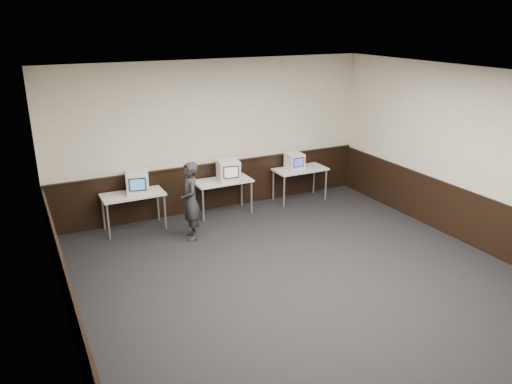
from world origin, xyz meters
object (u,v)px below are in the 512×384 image
at_px(emac_left, 137,182).
at_px(emac_center, 228,170).
at_px(person, 190,201).
at_px(desk_left, 133,197).
at_px(desk_right, 300,171).
at_px(desk_center, 223,183).
at_px(emac_right, 295,161).

distance_m(emac_left, emac_center, 1.90).
distance_m(emac_center, person, 1.44).
xyz_separation_m(desk_left, desk_right, (3.80, 0.00, 0.00)).
relative_size(desk_center, emac_left, 2.26).
height_order(emac_left, emac_right, emac_left).
bearing_deg(desk_center, emac_center, -24.81).
distance_m(desk_right, person, 3.07).
relative_size(desk_center, desk_right, 1.00).
xyz_separation_m(desk_center, emac_center, (0.11, -0.05, 0.29)).
distance_m(desk_center, emac_right, 1.79).
relative_size(emac_right, person, 0.26).
distance_m(desk_right, emac_left, 3.70).
bearing_deg(desk_center, desk_right, 0.00).
distance_m(desk_center, emac_center, 0.31).
xyz_separation_m(desk_left, emac_right, (3.67, 0.04, 0.25)).
bearing_deg(desk_right, emac_left, 179.67).
xyz_separation_m(emac_center, person, (-1.15, -0.85, -0.22)).
bearing_deg(emac_right, person, -160.05).
bearing_deg(emac_right, emac_left, -178.25).
bearing_deg(emac_left, person, -37.68).
height_order(desk_left, emac_right, emac_right).
bearing_deg(desk_center, emac_right, 1.22).
height_order(desk_left, emac_center, emac_center).
relative_size(desk_right, person, 0.80).
relative_size(desk_left, desk_right, 1.00).
height_order(emac_left, person, person).
height_order(emac_center, person, person).
height_order(desk_center, emac_left, emac_left).
relative_size(emac_left, emac_center, 1.01).
relative_size(desk_right, emac_right, 3.02).
xyz_separation_m(emac_left, emac_right, (3.56, 0.02, -0.03)).
bearing_deg(person, desk_center, 139.91).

